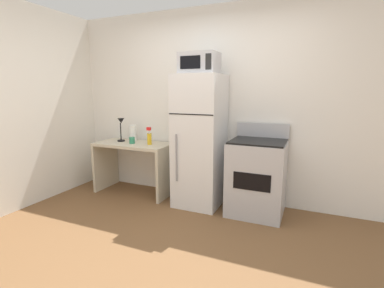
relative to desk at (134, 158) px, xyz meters
name	(u,v)px	position (x,y,z in m)	size (l,w,h in m)	color
ground_plane	(156,258)	(1.16, -1.35, -0.52)	(12.00, 12.00, 0.00)	brown
wall_back_white	(217,106)	(1.16, 0.35, 0.78)	(5.00, 0.10, 2.60)	white
desk	(134,158)	(0.00, 0.00, 0.00)	(1.12, 0.55, 0.75)	beige
desk_lamp	(121,126)	(-0.24, 0.03, 0.47)	(0.14, 0.12, 0.35)	black
paper_towel_roll	(133,133)	(-0.11, 0.14, 0.35)	(0.11, 0.11, 0.24)	white
spray_bottle	(149,138)	(0.27, -0.01, 0.33)	(0.06, 0.06, 0.25)	yellow
coffee_mug	(132,140)	(0.00, -0.05, 0.28)	(0.08, 0.08, 0.10)	#338C66
refrigerator	(200,141)	(1.05, -0.02, 0.33)	(0.58, 0.62, 1.71)	white
microwave	(199,63)	(1.05, -0.04, 1.32)	(0.46, 0.35, 0.26)	#B7B7BC
oven_range	(257,177)	(1.80, -0.02, -0.05)	(0.66, 0.61, 1.10)	#B7B7BC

